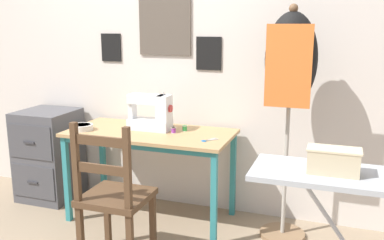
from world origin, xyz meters
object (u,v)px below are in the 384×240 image
(thread_spool_mid_table, at_px, (185,128))
(thread_spool_near_machine, at_px, (174,130))
(scissors, at_px, (207,140))
(dress_form, at_px, (290,71))
(ironing_board, at_px, (371,188))
(fabric_bowl, at_px, (82,127))
(storage_box, at_px, (334,161))
(sewing_machine, at_px, (152,113))
(wooden_chair, at_px, (114,198))
(filing_cabinet, at_px, (49,155))

(thread_spool_mid_table, bearing_deg, thread_spool_near_machine, -125.44)
(scissors, relative_size, dress_form, 0.07)
(scissors, bearing_deg, ironing_board, -40.56)
(scissors, relative_size, thread_spool_near_machine, 2.81)
(fabric_bowl, xyz_separation_m, storage_box, (1.83, -0.84, 0.19))
(sewing_machine, height_order, dress_form, dress_form)
(scissors, distance_m, wooden_chair, 0.75)
(wooden_chair, bearing_deg, fabric_bowl, 136.37)
(thread_spool_mid_table, relative_size, filing_cabinet, 0.06)
(fabric_bowl, bearing_deg, scissors, 1.48)
(wooden_chair, xyz_separation_m, dress_form, (0.95, 0.71, 0.74))
(fabric_bowl, relative_size, storage_box, 0.72)
(dress_form, distance_m, ironing_board, 1.17)
(ironing_board, bearing_deg, wooden_chair, 168.49)
(wooden_chair, bearing_deg, scissors, 53.42)
(fabric_bowl, height_order, dress_form, dress_form)
(ironing_board, bearing_deg, thread_spool_mid_table, 139.52)
(wooden_chair, distance_m, ironing_board, 1.50)
(dress_form, relative_size, ironing_board, 1.59)
(sewing_machine, relative_size, filing_cabinet, 0.44)
(sewing_machine, distance_m, thread_spool_near_machine, 0.22)
(dress_form, xyz_separation_m, ironing_board, (0.48, -1.00, -0.38))
(thread_spool_mid_table, bearing_deg, ironing_board, -40.48)
(sewing_machine, height_order, wooden_chair, sewing_machine)
(storage_box, bearing_deg, dress_form, 107.39)
(wooden_chair, height_order, filing_cabinet, wooden_chair)
(thread_spool_mid_table, height_order, dress_form, dress_form)
(fabric_bowl, xyz_separation_m, ironing_board, (1.99, -0.83, 0.09))
(scissors, bearing_deg, thread_spool_near_machine, 157.86)
(ironing_board, bearing_deg, storage_box, -175.95)
(sewing_machine, distance_m, dress_form, 1.08)
(fabric_bowl, distance_m, storage_box, 2.03)
(wooden_chair, distance_m, storage_box, 1.38)
(fabric_bowl, bearing_deg, dress_form, 6.23)
(wooden_chair, relative_size, filing_cabinet, 1.21)
(sewing_machine, bearing_deg, ironing_board, -34.31)
(thread_spool_mid_table, xyz_separation_m, ironing_board, (1.24, -1.06, 0.09))
(thread_spool_mid_table, distance_m, wooden_chair, 0.84)
(ironing_board, bearing_deg, dress_form, 115.48)
(fabric_bowl, xyz_separation_m, scissors, (0.99, 0.03, -0.02))
(ironing_board, bearing_deg, sewing_machine, 145.69)
(fabric_bowl, bearing_deg, thread_spool_mid_table, 17.01)
(fabric_bowl, height_order, thread_spool_mid_table, same)
(scissors, bearing_deg, thread_spool_mid_table, 139.86)
(thread_spool_mid_table, relative_size, storage_box, 0.19)
(sewing_machine, height_order, storage_box, sewing_machine)
(wooden_chair, bearing_deg, storage_box, -13.40)
(wooden_chair, relative_size, dress_form, 0.58)
(dress_form, bearing_deg, wooden_chair, -143.24)
(wooden_chair, xyz_separation_m, ironing_board, (1.42, -0.29, 0.36))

